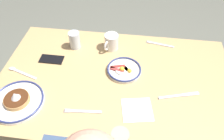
{
  "coord_description": "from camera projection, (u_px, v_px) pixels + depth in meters",
  "views": [
    {
      "loc": [
        -0.09,
        0.8,
        1.68
      ],
      "look_at": [
        0.02,
        -0.03,
        0.79
      ],
      "focal_mm": 34.67,
      "sensor_mm": 36.0,
      "label": 1
    }
  ],
  "objects": [
    {
      "name": "dining_table",
      "position": [
        115.0,
        86.0,
        1.28
      ],
      "size": [
        1.34,
        0.83,
        0.76
      ],
      "color": "tan",
      "rests_on": "ground_plane"
    },
    {
      "name": "butter_knife",
      "position": [
        179.0,
        96.0,
        1.14
      ],
      "size": [
        0.22,
        0.08,
        0.01
      ],
      "color": "silver",
      "rests_on": "dining_table"
    },
    {
      "name": "drinking_glass",
      "position": [
        75.0,
        41.0,
        1.38
      ],
      "size": [
        0.07,
        0.07,
        0.11
      ],
      "color": "silver",
      "rests_on": "dining_table"
    },
    {
      "name": "coffee_mug",
      "position": [
        111.0,
        42.0,
        1.37
      ],
      "size": [
        0.09,
        0.11,
        0.1
      ],
      "color": "white",
      "rests_on": "dining_table"
    },
    {
      "name": "plate_center_pancakes",
      "position": [
        17.0,
        101.0,
        1.1
      ],
      "size": [
        0.27,
        0.27,
        0.08
      ],
      "color": "white",
      "rests_on": "dining_table"
    },
    {
      "name": "ground_plane",
      "position": [
        114.0,
        139.0,
        1.78
      ],
      "size": [
        6.0,
        6.0,
        0.0
      ],
      "primitive_type": "plane",
      "color": "#626457"
    },
    {
      "name": "paper_napkin",
      "position": [
        137.0,
        110.0,
        1.08
      ],
      "size": [
        0.17,
        0.17,
        0.0
      ],
      "primitive_type": "cube",
      "rotation": [
        0.0,
        0.0,
        0.19
      ],
      "color": "white",
      "rests_on": "dining_table"
    },
    {
      "name": "fork_far",
      "position": [
        82.0,
        111.0,
        1.07
      ],
      "size": [
        0.19,
        0.03,
        0.01
      ],
      "color": "silver",
      "rests_on": "dining_table"
    },
    {
      "name": "plate_near_main",
      "position": [
        124.0,
        70.0,
        1.26
      ],
      "size": [
        0.2,
        0.2,
        0.04
      ],
      "color": "silver",
      "rests_on": "dining_table"
    },
    {
      "name": "tea_spoon",
      "position": [
        19.0,
        71.0,
        1.26
      ],
      "size": [
        0.19,
        0.08,
        0.01
      ],
      "color": "silver",
      "rests_on": "dining_table"
    },
    {
      "name": "fork_near",
      "position": [
        160.0,
        44.0,
        1.43
      ],
      "size": [
        0.18,
        0.05,
        0.01
      ],
      "color": "silver",
      "rests_on": "dining_table"
    },
    {
      "name": "cell_phone",
      "position": [
        52.0,
        59.0,
        1.33
      ],
      "size": [
        0.14,
        0.07,
        0.01
      ],
      "primitive_type": "cube",
      "rotation": [
        0.0,
        0.0,
        -0.0
      ],
      "color": "black",
      "rests_on": "dining_table"
    }
  ]
}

